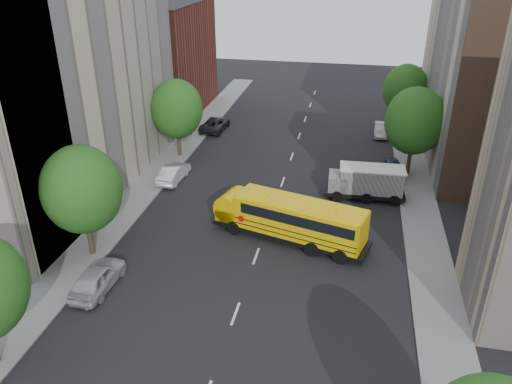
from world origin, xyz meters
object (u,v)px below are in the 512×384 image
(street_tree_2, at_px, (177,109))
(safari_truck, at_px, (366,182))
(street_tree_1, at_px, (82,190))
(parked_car_1, at_px, (174,173))
(school_bus, at_px, (289,217))
(parked_car_0, at_px, (98,278))
(street_tree_4, at_px, (415,121))
(parked_car_2, at_px, (215,124))
(parked_car_4, at_px, (393,169))
(parked_car_5, at_px, (381,129))
(street_tree_5, at_px, (405,90))

(street_tree_2, xyz_separation_m, safari_truck, (18.15, -5.71, -3.35))
(street_tree_1, height_order, parked_car_1, street_tree_1)
(school_bus, height_order, parked_car_0, school_bus)
(street_tree_2, relative_size, school_bus, 0.66)
(street_tree_1, relative_size, parked_car_0, 1.70)
(street_tree_1, bearing_deg, street_tree_4, 39.29)
(street_tree_2, distance_m, safari_truck, 19.32)
(parked_car_2, height_order, parked_car_4, parked_car_2)
(safari_truck, relative_size, parked_car_1, 1.48)
(street_tree_1, distance_m, parked_car_5, 34.58)
(parked_car_0, distance_m, parked_car_5, 35.98)
(parked_car_0, relative_size, parked_car_5, 1.13)
(street_tree_1, relative_size, parked_car_5, 1.92)
(parked_car_2, bearing_deg, parked_car_1, 92.65)
(street_tree_1, distance_m, parked_car_4, 27.11)
(school_bus, height_order, parked_car_2, school_bus)
(parked_car_5, bearing_deg, parked_car_2, -171.51)
(safari_truck, bearing_deg, parked_car_1, 177.80)
(safari_truck, height_order, parked_car_2, safari_truck)
(safari_truck, xyz_separation_m, parked_car_4, (2.45, 4.82, -0.76))
(street_tree_5, bearing_deg, street_tree_4, -90.00)
(street_tree_2, bearing_deg, street_tree_5, 28.61)
(street_tree_2, bearing_deg, school_bus, -46.14)
(street_tree_2, xyz_separation_m, parked_car_4, (20.60, -0.88, -4.11))
(school_bus, height_order, parked_car_5, school_bus)
(parked_car_5, bearing_deg, street_tree_4, -75.18)
(street_tree_4, bearing_deg, parked_car_2, 158.61)
(school_bus, xyz_separation_m, parked_car_0, (-10.62, -8.01, -1.00))
(street_tree_5, height_order, school_bus, street_tree_5)
(street_tree_1, height_order, parked_car_5, street_tree_1)
(street_tree_5, bearing_deg, parked_car_5, -138.06)
(street_tree_1, xyz_separation_m, parked_car_5, (19.80, 28.02, -4.27))
(safari_truck, xyz_separation_m, parked_car_1, (-16.75, 0.12, -0.74))
(street_tree_4, distance_m, street_tree_5, 12.01)
(street_tree_1, relative_size, parked_car_1, 1.77)
(safari_truck, relative_size, parked_car_2, 1.27)
(safari_truck, bearing_deg, street_tree_1, -147.69)
(parked_car_0, bearing_deg, parked_car_2, -86.92)
(street_tree_2, xyz_separation_m, street_tree_5, (22.00, 12.00, -0.12))
(parked_car_0, bearing_deg, parked_car_1, -85.57)
(street_tree_2, height_order, parked_car_5, street_tree_2)
(street_tree_2, relative_size, safari_truck, 1.17)
(street_tree_1, height_order, street_tree_2, street_tree_1)
(street_tree_4, bearing_deg, parked_car_4, -147.73)
(street_tree_5, distance_m, parked_car_0, 38.98)
(street_tree_5, distance_m, parked_car_1, 27.38)
(street_tree_1, distance_m, street_tree_2, 18.00)
(street_tree_1, height_order, street_tree_5, street_tree_1)
(parked_car_0, bearing_deg, street_tree_5, -119.17)
(school_bus, height_order, parked_car_1, school_bus)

